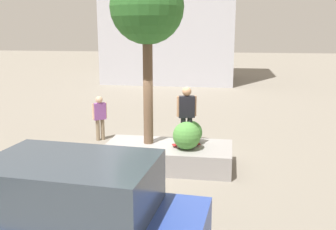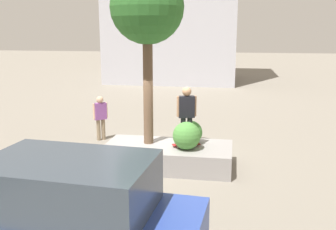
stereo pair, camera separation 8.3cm
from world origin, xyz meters
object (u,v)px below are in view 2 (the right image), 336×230
(planter_ledge, at_px, (168,156))
(skateboarder, at_px, (187,112))
(plaza_tree, at_px, (147,9))
(skateboard, at_px, (186,145))
(sedan_parked, at_px, (62,222))
(passerby_with_bag, at_px, (100,115))

(planter_ledge, xyz_separation_m, skateboarder, (-0.53, 0.01, 1.34))
(planter_ledge, xyz_separation_m, plaza_tree, (0.61, -0.15, 4.14))
(skateboard, xyz_separation_m, skateboarder, (0.00, -0.00, 0.97))
(planter_ledge, distance_m, sedan_parked, 5.56)
(planter_ledge, bearing_deg, sedan_parked, 82.73)
(skateboard, height_order, passerby_with_bag, passerby_with_bag)
(plaza_tree, relative_size, skateboarder, 2.98)
(planter_ledge, distance_m, skateboard, 0.65)
(plaza_tree, bearing_deg, passerby_with_bag, -43.85)
(sedan_parked, distance_m, passerby_with_bag, 8.08)
(planter_ledge, height_order, skateboarder, skateboarder)
(skateboarder, height_order, sedan_parked, skateboarder)
(skateboard, bearing_deg, sedan_parked, 77.31)
(planter_ledge, relative_size, plaza_tree, 0.75)
(planter_ledge, bearing_deg, skateboard, 178.83)
(planter_ledge, relative_size, skateboard, 4.47)
(planter_ledge, relative_size, sedan_parked, 0.81)
(plaza_tree, distance_m, skateboard, 3.93)
(passerby_with_bag, bearing_deg, plaza_tree, 136.15)
(skateboard, relative_size, sedan_parked, 0.18)
(skateboarder, bearing_deg, planter_ledge, -1.17)
(skateboarder, distance_m, sedan_parked, 5.63)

